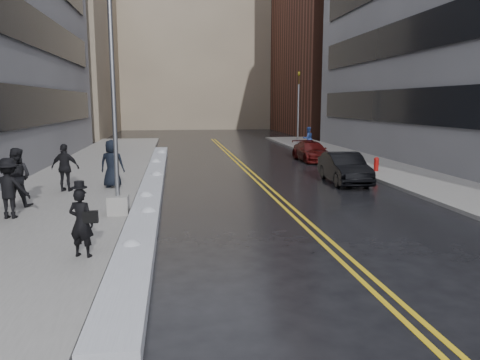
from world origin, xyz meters
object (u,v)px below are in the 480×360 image
object	(u,v)px
pedestrian_d	(65,168)
car_black	(344,168)
fire_hydrant	(376,163)
pedestrian_east	(308,138)
pedestrian_b	(17,177)
car_maroon	(312,151)
pedestrian_c	(112,164)
pedestrian_e	(9,188)
pedestrian_fedora	(81,223)
lamppost	(115,140)
traffic_signal	(298,106)

from	to	relation	value
pedestrian_d	car_black	bearing A→B (deg)	-163.55
fire_hydrant	pedestrian_d	world-z (taller)	pedestrian_d
pedestrian_east	car_black	xyz separation A→B (m)	(-2.26, -13.80, -0.32)
pedestrian_b	car_maroon	distance (m)	18.61
pedestrian_c	car_maroon	world-z (taller)	pedestrian_c
pedestrian_d	pedestrian_e	distance (m)	4.46
pedestrian_c	car_black	xyz separation A→B (m)	(10.39, 0.50, -0.46)
pedestrian_fedora	pedestrian_b	bearing A→B (deg)	-42.69
pedestrian_fedora	pedestrian_b	xyz separation A→B (m)	(-3.21, 5.86, 0.21)
pedestrian_fedora	lamppost	bearing A→B (deg)	-75.99
fire_hydrant	pedestrian_b	bearing A→B (deg)	-158.20
pedestrian_east	car_maroon	distance (m)	5.63
traffic_signal	car_maroon	bearing A→B (deg)	-98.81
fire_hydrant	pedestrian_d	size ratio (longest dim) A/B	0.38
car_black	pedestrian_fedora	bearing A→B (deg)	-132.44
lamppost	pedestrian_e	distance (m)	3.55
pedestrian_b	pedestrian_e	distance (m)	1.75
lamppost	car_black	bearing A→B (deg)	29.69
pedestrian_b	pedestrian_d	xyz separation A→B (m)	(1.01, 2.69, -0.05)
fire_hydrant	pedestrian_e	size ratio (longest dim) A/B	0.39
lamppost	pedestrian_fedora	world-z (taller)	lamppost
pedestrian_fedora	pedestrian_c	xyz separation A→B (m)	(-0.45, 9.18, 0.20)
traffic_signal	pedestrian_b	bearing A→B (deg)	-127.04
pedestrian_east	pedestrian_d	bearing A→B (deg)	30.32
fire_hydrant	pedestrian_east	size ratio (longest dim) A/B	0.42
pedestrian_east	fire_hydrant	bearing A→B (deg)	76.49
pedestrian_c	pedestrian_e	distance (m)	5.61
pedestrian_b	pedestrian_d	size ratio (longest dim) A/B	1.05
pedestrian_d	pedestrian_e	xyz separation A→B (m)	(-0.71, -4.41, -0.02)
pedestrian_b	lamppost	bearing A→B (deg)	165.11
fire_hydrant	pedestrian_d	xyz separation A→B (m)	(-14.83, -3.65, 0.56)
pedestrian_d	pedestrian_e	bearing A→B (deg)	91.97
pedestrian_fedora	pedestrian_d	world-z (taller)	pedestrian_d
fire_hydrant	car_black	distance (m)	3.69
lamppost	fire_hydrant	distance (m)	14.81
pedestrian_fedora	pedestrian_east	world-z (taller)	pedestrian_east
traffic_signal	pedestrian_b	world-z (taller)	traffic_signal
pedestrian_e	pedestrian_east	bearing A→B (deg)	-122.20
traffic_signal	pedestrian_c	bearing A→B (deg)	-126.48
pedestrian_east	car_maroon	size ratio (longest dim) A/B	0.41
car_black	car_maroon	distance (m)	8.40
fire_hydrant	pedestrian_c	xyz separation A→B (m)	(-13.08, -3.02, 0.61)
pedestrian_b	pedestrian_fedora	bearing A→B (deg)	128.95
pedestrian_d	pedestrian_east	world-z (taller)	pedestrian_d
pedestrian_d	fire_hydrant	bearing A→B (deg)	-155.03
pedestrian_d	car_black	distance (m)	12.20
traffic_signal	pedestrian_fedora	size ratio (longest dim) A/B	3.71
pedestrian_e	pedestrian_east	xyz separation A→B (m)	(15.11, 19.33, -0.07)
fire_hydrant	car_black	xyz separation A→B (m)	(-2.69, -2.52, 0.15)
pedestrian_e	car_black	xyz separation A→B (m)	(12.85, 5.53, -0.39)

